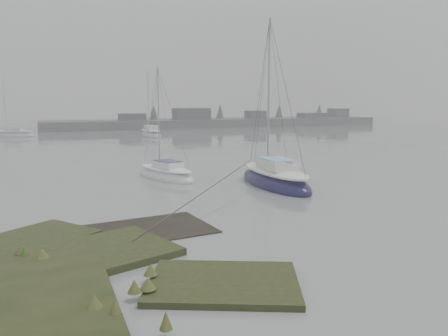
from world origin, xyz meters
The scene contains 6 objects.
ground centered at (0.00, 30.00, 0.00)m, with size 160.00×160.00×0.00m, color slate.
far_shoreline centered at (26.84, 61.90, 0.85)m, with size 60.00×8.00×4.15m.
sailboat_main centered at (7.76, 10.12, 0.29)m, with size 2.39×6.63×9.25m.
sailboat_white centered at (3.07, 14.30, 0.21)m, with size 3.10×5.04×6.76m.
sailboat_far_b centered at (9.36, 45.28, 0.28)m, with size 2.19×6.35×8.91m.
sailboat_far_c centered at (-6.82, 51.15, 0.24)m, with size 5.85×3.99×7.89m.
Camera 1 is at (-3.22, -9.52, 4.29)m, focal length 35.00 mm.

